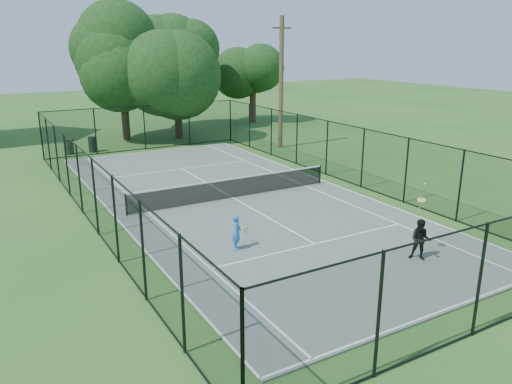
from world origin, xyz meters
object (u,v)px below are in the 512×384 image
trash_bin_left (69,147)px  trash_bin_right (93,144)px  tennis_net (233,187)px  utility_pole (281,83)px  player_blue (237,232)px  player_black (421,240)px

trash_bin_left → trash_bin_right: trash_bin_right is taller
tennis_net → utility_pole: size_ratio=1.16×
trash_bin_left → trash_bin_right: bearing=-0.4°
utility_pole → player_blue: bearing=-127.3°
utility_pole → player_blue: (-10.96, -14.40, -3.71)m
trash_bin_right → utility_pole: utility_pole is taller
trash_bin_left → utility_pole: size_ratio=0.12×
player_black → player_blue: bearing=142.0°
utility_pole → player_black: size_ratio=3.56×
trash_bin_left → player_blue: 19.46m
tennis_net → player_blue: (-2.63, -5.40, 0.11)m
utility_pole → player_blue: utility_pole is taller
tennis_net → trash_bin_right: 14.32m
utility_pole → player_black: bearing=-108.5°
player_blue → trash_bin_left: bearing=96.4°
trash_bin_left → player_blue: bearing=-83.6°
tennis_net → utility_pole: (8.33, 9.00, 3.83)m
tennis_net → utility_pole: utility_pole is taller
tennis_net → player_black: (2.23, -9.20, 0.19)m
trash_bin_left → player_black: bearing=-73.1°
utility_pole → player_black: 19.53m
trash_bin_right → player_black: size_ratio=0.42×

